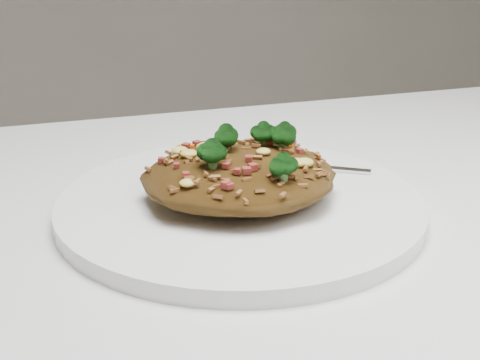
# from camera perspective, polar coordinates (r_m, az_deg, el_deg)

# --- Properties ---
(plate) EXTENTS (0.30, 0.30, 0.01)m
(plate) POSITION_cam_1_polar(r_m,az_deg,el_deg) (0.55, 0.00, -2.12)
(plate) COLOR white
(plate) RESTS_ON dining_table
(fried_rice) EXTENTS (0.16, 0.14, 0.06)m
(fried_rice) POSITION_cam_1_polar(r_m,az_deg,el_deg) (0.54, 0.09, 1.12)
(fried_rice) COLOR brown
(fried_rice) RESTS_ON plate
(fork) EXTENTS (0.15, 0.10, 0.00)m
(fork) POSITION_cam_1_polar(r_m,az_deg,el_deg) (0.62, 4.36, 1.27)
(fork) COLOR silver
(fork) RESTS_ON plate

